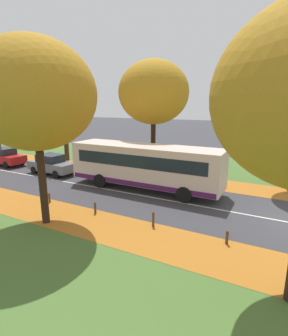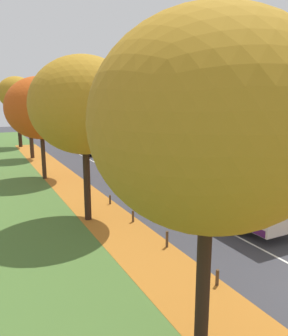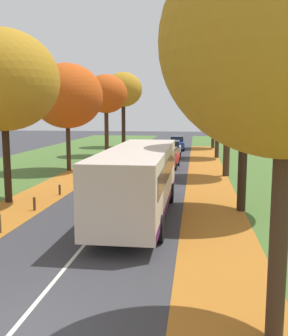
# 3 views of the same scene
# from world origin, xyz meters

# --- Properties ---
(ground_plane) EXTENTS (160.00, 160.00, 0.00)m
(ground_plane) POSITION_xyz_m (0.00, 0.00, 0.00)
(ground_plane) COLOR #38383D
(grass_verge_left) EXTENTS (12.00, 90.00, 0.01)m
(grass_verge_left) POSITION_xyz_m (-9.20, 20.00, 0.00)
(grass_verge_left) COLOR #476B2D
(grass_verge_left) RESTS_ON ground
(leaf_litter_left) EXTENTS (2.80, 60.00, 0.00)m
(leaf_litter_left) POSITION_xyz_m (-4.60, 14.00, 0.01)
(leaf_litter_left) COLOR #B26B23
(leaf_litter_left) RESTS_ON grass_verge_left
(grass_verge_right) EXTENTS (12.00, 90.00, 0.01)m
(grass_verge_right) POSITION_xyz_m (9.20, 20.00, 0.00)
(grass_verge_right) COLOR #476B2D
(grass_verge_right) RESTS_ON ground
(leaf_litter_right) EXTENTS (2.80, 60.00, 0.00)m
(leaf_litter_right) POSITION_xyz_m (4.60, 14.00, 0.01)
(leaf_litter_right) COLOR #B26B23
(leaf_litter_right) RESTS_ON grass_verge_right
(road_centre_line) EXTENTS (0.12, 80.00, 0.01)m
(road_centre_line) POSITION_xyz_m (0.00, 20.00, 0.00)
(road_centre_line) COLOR silver
(road_centre_line) RESTS_ON ground
(tree_left_near) EXTENTS (5.45, 5.45, 8.48)m
(tree_left_near) POSITION_xyz_m (-5.57, 11.26, 6.02)
(tree_left_near) COLOR black
(tree_left_near) RESTS_ON ground
(tree_left_mid) EXTENTS (5.39, 5.39, 8.09)m
(tree_left_mid) POSITION_xyz_m (-5.92, 21.88, 5.66)
(tree_left_mid) COLOR #382619
(tree_left_mid) RESTS_ON ground
(tree_left_far) EXTENTS (4.31, 4.31, 8.20)m
(tree_left_far) POSITION_xyz_m (-5.32, 32.36, 6.21)
(tree_left_far) COLOR #382619
(tree_left_far) RESTS_ON ground
(tree_left_distant) EXTENTS (4.77, 4.77, 9.35)m
(tree_left_distant) POSITION_xyz_m (-5.40, 42.33, 7.15)
(tree_left_distant) COLOR black
(tree_left_distant) RESTS_ON ground
(tree_right_near) EXTENTS (5.65, 5.65, 9.09)m
(tree_right_near) POSITION_xyz_m (5.86, 11.02, 6.53)
(tree_right_near) COLOR black
(tree_right_near) RESTS_ON ground
(tree_right_mid) EXTENTS (4.29, 4.29, 8.69)m
(tree_right_mid) POSITION_xyz_m (5.89, 20.89, 6.69)
(tree_right_mid) COLOR #422D1E
(tree_right_mid) RESTS_ON ground
(tree_right_far) EXTENTS (4.21, 4.21, 7.88)m
(tree_right_far) POSITION_xyz_m (5.80, 31.78, 5.95)
(tree_right_far) COLOR #422D1E
(tree_right_far) RESTS_ON ground
(tree_right_distant) EXTENTS (4.35, 4.35, 7.92)m
(tree_right_distant) POSITION_xyz_m (5.84, 41.92, 5.93)
(tree_right_distant) COLOR #422D1E
(tree_right_distant) RESTS_ON ground
(bollard_fifth) EXTENTS (0.12, 0.12, 0.63)m
(bollard_fifth) POSITION_xyz_m (-3.59, 9.80, 0.31)
(bollard_fifth) COLOR #4C3823
(bollard_fifth) RESTS_ON ground
(bollard_sixth) EXTENTS (0.12, 0.12, 0.57)m
(bollard_sixth) POSITION_xyz_m (-3.58, 13.18, 0.29)
(bollard_sixth) COLOR #4C3823
(bollard_sixth) RESTS_ON ground
(bus) EXTENTS (2.68, 10.40, 2.98)m
(bus) POSITION_xyz_m (1.34, 9.41, 1.70)
(bus) COLOR beige
(bus) RESTS_ON ground
(car_grey_lead) EXTENTS (1.93, 4.27, 1.62)m
(car_grey_lead) POSITION_xyz_m (1.22, 18.04, 0.81)
(car_grey_lead) COLOR slate
(car_grey_lead) RESTS_ON ground
(car_red_following) EXTENTS (1.92, 4.27, 1.62)m
(car_red_following) POSITION_xyz_m (1.48, 24.44, 0.81)
(car_red_following) COLOR #B21919
(car_red_following) RESTS_ON ground
(car_silver_third_in_line) EXTENTS (1.82, 4.22, 1.62)m
(car_silver_third_in_line) POSITION_xyz_m (1.41, 31.79, 0.81)
(car_silver_third_in_line) COLOR #B7BABF
(car_silver_third_in_line) RESTS_ON ground
(car_blue_fourth_in_line) EXTENTS (1.90, 4.26, 1.62)m
(car_blue_fourth_in_line) POSITION_xyz_m (1.56, 38.87, 0.81)
(car_blue_fourth_in_line) COLOR #233D9E
(car_blue_fourth_in_line) RESTS_ON ground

